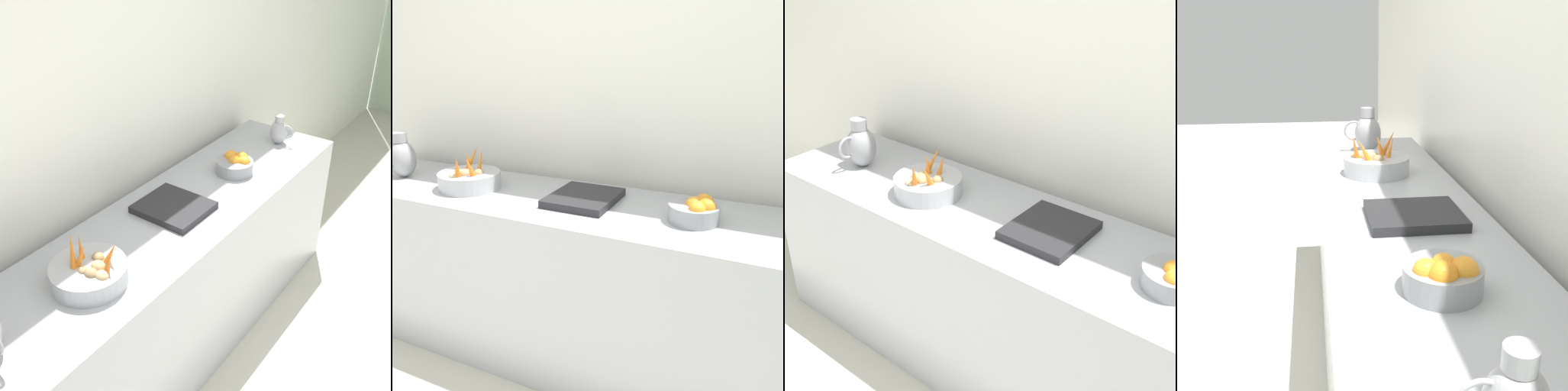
# 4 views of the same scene
# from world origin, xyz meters

# --- Properties ---
(prep_counter) EXTENTS (0.63, 2.73, 0.88)m
(prep_counter) POSITION_xyz_m (-1.53, -0.08, 0.44)
(prep_counter) COLOR #ADAFB5
(prep_counter) RESTS_ON ground_plane
(vegetable_colander) EXTENTS (0.32, 0.32, 0.22)m
(vegetable_colander) POSITION_xyz_m (-1.49, -0.59, 0.93)
(vegetable_colander) COLOR #ADAFB5
(vegetable_colander) RESTS_ON prep_counter
(orange_bowl) EXTENTS (0.21, 0.21, 0.11)m
(orange_bowl) POSITION_xyz_m (-1.51, 0.57, 0.93)
(orange_bowl) COLOR gray
(orange_bowl) RESTS_ON prep_counter
(metal_pitcher_tall) EXTENTS (0.21, 0.15, 0.25)m
(metal_pitcher_tall) POSITION_xyz_m (-1.50, -1.07, 1.00)
(metal_pitcher_tall) COLOR #939399
(metal_pitcher_tall) RESTS_ON prep_counter
(counter_sink_basin) EXTENTS (0.34, 0.30, 0.04)m
(counter_sink_basin) POSITION_xyz_m (-1.55, 0.04, 0.90)
(counter_sink_basin) COLOR #232326
(counter_sink_basin) RESTS_ON prep_counter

